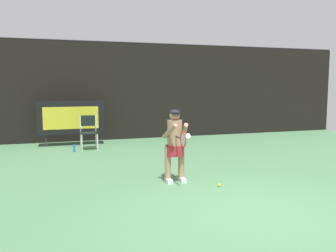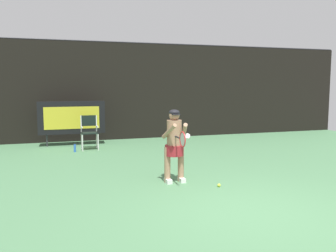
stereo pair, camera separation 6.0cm
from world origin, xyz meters
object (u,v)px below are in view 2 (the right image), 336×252
tennis_racket (182,139)px  tennis_ball_loose (219,185)px  umpire_chair (89,130)px  water_bottle (75,148)px  tennis_player (174,142)px  scoreboard (72,118)px

tennis_racket → tennis_ball_loose: bearing=0.8°
umpire_chair → water_bottle: size_ratio=4.08×
tennis_racket → tennis_player: bearing=95.2°
scoreboard → tennis_racket: bearing=-73.2°
water_bottle → tennis_racket: size_ratio=0.44×
water_bottle → tennis_ball_loose: 5.42m
umpire_chair → tennis_player: size_ratio=0.70×
umpire_chair → tennis_ball_loose: 5.55m
water_bottle → tennis_racket: 5.09m
tennis_player → tennis_racket: tennis_player is taller
tennis_ball_loose → umpire_chair: bearing=112.1°
scoreboard → tennis_player: (1.82, -5.43, -0.10)m
scoreboard → tennis_player: 5.73m
tennis_racket → water_bottle: bearing=118.7°
scoreboard → water_bottle: (0.01, -1.29, -0.82)m
scoreboard → tennis_player: bearing=-71.4°
tennis_player → tennis_racket: 0.56m
scoreboard → tennis_ball_loose: 6.64m
scoreboard → tennis_player: tennis_player is taller
tennis_ball_loose → scoreboard: bearing=112.9°
tennis_player → tennis_ball_loose: bearing=-40.7°
water_bottle → scoreboard: bearing=90.3°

